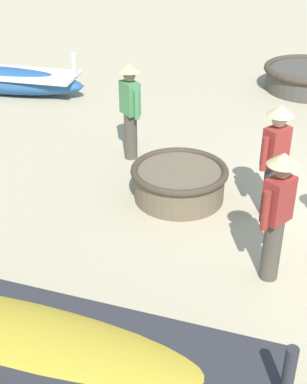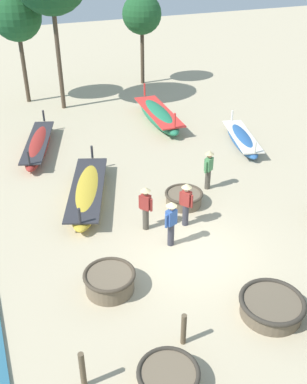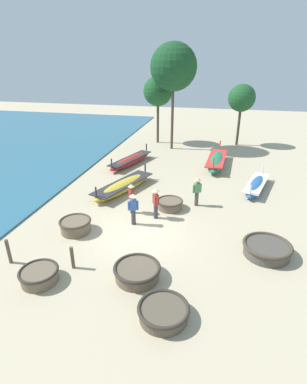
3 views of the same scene
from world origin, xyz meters
name	(u,v)px [view 1 (image 1 of 3)]	position (x,y,z in m)	size (l,w,h in m)	color
coracle_far_right	(179,181)	(1.04, 2.79, 0.28)	(1.45, 1.45, 0.52)	brown
long_boat_blue_hull	(22,348)	(-2.23, 4.54, 0.32)	(2.94, 5.34, 1.12)	gold
fisherman_standing_right	(275,155)	(0.51, 1.55, 0.96)	(0.38, 0.45, 1.67)	#383842
fisherman_by_coracle	(130,105)	(2.44, 3.51, 0.96)	(0.47, 0.36, 1.67)	#4C473D
fisherman_hauling	(277,210)	(-0.87, 1.85, 0.96)	(0.39, 0.43, 1.67)	#4C473D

